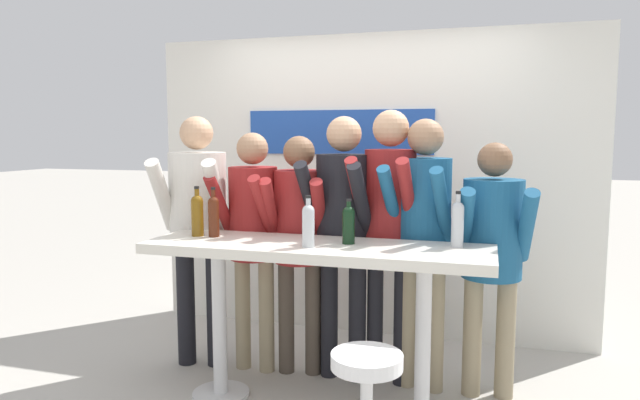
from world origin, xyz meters
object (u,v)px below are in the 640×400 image
Objects in this scene: person_right at (423,223)px; person_left at (253,224)px; person_far_left at (198,214)px; wine_bottle_4 at (458,222)px; wine_bottle_2 at (197,213)px; wine_bottle_0 at (214,214)px; person_center_right at (389,214)px; person_far_right at (492,243)px; wine_bottle_3 at (308,223)px; person_center_left at (299,228)px; tasting_table at (316,273)px; wine_bottle_1 at (349,223)px; person_center at (343,218)px; bar_stool at (366,397)px.

person_left is at bearing -168.49° from person_right.
person_far_left is 1.81m from wine_bottle_4.
person_left is 0.46m from wine_bottle_2.
person_far_left reaches higher than wine_bottle_0.
person_center_right reaches higher than person_far_left.
person_far_right is at bearing 14.15° from wine_bottle_0.
person_center_left is at bearing 113.49° from wine_bottle_3.
wine_bottle_2 is (-0.79, 0.05, 0.32)m from tasting_table.
wine_bottle_3 is (0.78, -0.14, -0.01)m from wine_bottle_2.
person_center is at bearing 108.41° from wine_bottle_1.
wine_bottle_0 is 0.11m from wine_bottle_2.
person_left is (-1.02, 1.06, 0.62)m from bar_stool.
wine_bottle_1 is at bearing 110.60° from bar_stool.
person_far_left is at bearing 144.20° from bar_stool.
person_left is 1.58m from person_far_right.
bar_stool is (0.44, -0.62, -0.42)m from tasting_table.
wine_bottle_3 is (0.57, -0.53, 0.11)m from person_left.
tasting_table is at bearing -160.41° from person_far_right.
person_far_left is 1.11× the size of person_far_right.
person_center is (-0.39, 1.09, 0.69)m from bar_stool.
person_far_right is at bearing 29.29° from wine_bottle_3.
person_right is at bearing 45.80° from wine_bottle_1.
wine_bottle_0 is (-1.68, -0.42, 0.17)m from person_far_right.
person_left is (-0.59, 0.44, 0.20)m from tasting_table.
person_center is 0.84m from wine_bottle_0.
wine_bottle_0 reaches higher than wine_bottle_1.
wine_bottle_2 reaches higher than bar_stool.
wine_bottle_0 is 0.68m from wine_bottle_3.
wine_bottle_3 is (-1.01, -0.57, 0.16)m from person_far_right.
wine_bottle_2 is 0.98× the size of wine_bottle_4.
person_center is 0.43m from wine_bottle_1.
wine_bottle_1 is at bearing -124.00° from person_right.
person_center reaches higher than wine_bottle_0.
tasting_table is 1.27× the size of person_far_right.
person_far_left is 1.07× the size of person_left.
person_center_left is 6.23× the size of wine_bottle_1.
person_far_right reaches higher than wine_bottle_3.
wine_bottle_1 is (0.14, -0.41, 0.04)m from person_center.
person_far_left is (-1.43, 1.03, 0.68)m from bar_stool.
person_center_left is 1.26m from person_far_right.
wine_bottle_2 is (-1.14, -0.45, 0.02)m from person_center_right.
person_center is 5.52× the size of wine_bottle_4.
person_far_left is 1.04m from person_center.
wine_bottle_1 is at bearing -22.75° from person_left.
person_far_left is 1.10m from wine_bottle_3.
person_far_left is 5.69× the size of wine_bottle_0.
person_far_right is at bearing 59.34° from wine_bottle_4.
person_center_left is 0.32m from person_center.
person_center_left reaches higher than wine_bottle_4.
person_center is 1.01× the size of person_right.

